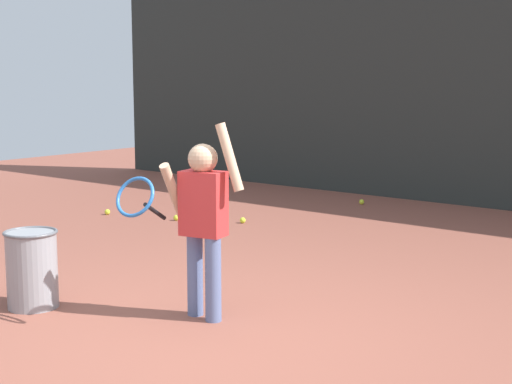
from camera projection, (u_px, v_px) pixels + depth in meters
name	position (u px, v px, depth m)	size (l,w,h in m)	color
ground_plane	(193.00, 346.00, 4.77)	(20.00, 20.00, 0.00)	brown
fence_post_0	(143.00, 67.00, 13.34)	(0.09, 0.09, 3.55)	slate
tennis_player	(201.00, 215.00, 5.21)	(0.64, 0.67, 1.35)	slate
ball_hopper	(32.00, 268.00, 5.53)	(0.38, 0.38, 0.56)	gray
tennis_ball_0	(243.00, 220.00, 8.70)	(0.07, 0.07, 0.07)	#CCE033
tennis_ball_1	(176.00, 218.00, 8.85)	(0.07, 0.07, 0.07)	#CCE033
tennis_ball_3	(107.00, 212.00, 9.22)	(0.07, 0.07, 0.07)	#CCE033
tennis_ball_4	(362.00, 202.00, 9.94)	(0.07, 0.07, 0.07)	#CCE033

